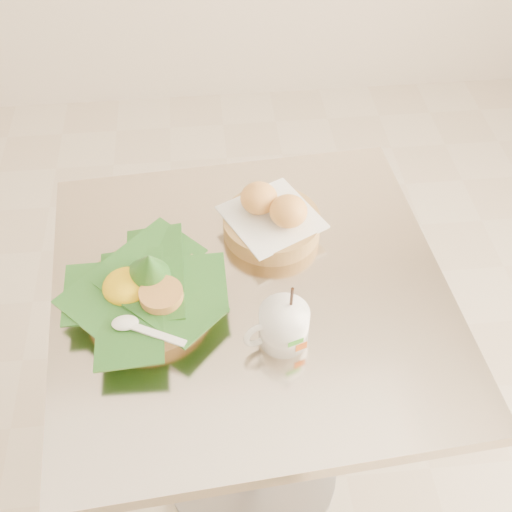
{
  "coord_description": "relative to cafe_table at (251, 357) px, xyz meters",
  "views": [
    {
      "loc": [
        0.14,
        -0.68,
        1.63
      ],
      "look_at": [
        0.22,
        0.06,
        0.82
      ],
      "focal_mm": 45.0,
      "sensor_mm": 36.0,
      "label": 1
    }
  ],
  "objects": [
    {
      "name": "floor",
      "position": [
        -0.21,
        -0.04,
        -0.53
      ],
      "size": [
        3.6,
        3.6,
        0.0
      ],
      "primitive_type": "plane",
      "color": "beige",
      "rests_on": "ground"
    },
    {
      "name": "coffee_mug",
      "position": [
        0.04,
        -0.12,
        0.26
      ],
      "size": [
        0.11,
        0.09,
        0.14
      ],
      "rotation": [
        0.0,
        0.0,
        0.34
      ],
      "color": "white",
      "rests_on": "cafe_table"
    },
    {
      "name": "cafe_table",
      "position": [
        0.0,
        0.0,
        0.0
      ],
      "size": [
        0.75,
        0.75,
        0.75
      ],
      "rotation": [
        0.0,
        0.0,
        0.07
      ],
      "color": "gray",
      "rests_on": "floor"
    },
    {
      "name": "bread_basket",
      "position": [
        0.05,
        0.14,
        0.26
      ],
      "size": [
        0.21,
        0.21,
        0.1
      ],
      "rotation": [
        0.0,
        0.0,
        -0.31
      ],
      "color": "#AE874A",
      "rests_on": "cafe_table"
    },
    {
      "name": "rice_basket",
      "position": [
        -0.18,
        -0.02,
        0.26
      ],
      "size": [
        0.28,
        0.28,
        0.14
      ],
      "rotation": [
        0.0,
        0.0,
        -0.16
      ],
      "color": "#AE874A",
      "rests_on": "cafe_table"
    }
  ]
}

